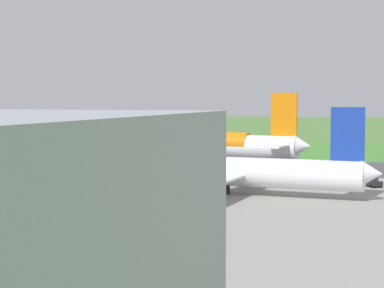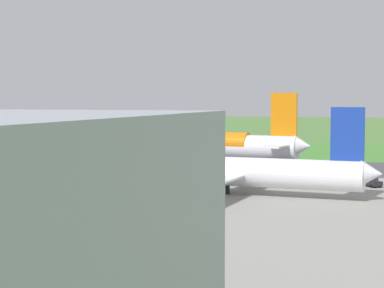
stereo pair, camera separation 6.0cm
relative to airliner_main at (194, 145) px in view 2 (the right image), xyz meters
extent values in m
plane|color=#547F3D|center=(4.60, -0.05, -4.35)|extent=(800.00, 800.00, 0.00)
cube|color=#47474C|center=(4.60, -0.05, -4.32)|extent=(600.00, 31.04, 0.06)
cube|color=gray|center=(4.60, 50.33, -4.33)|extent=(440.00, 110.00, 0.05)
cube|color=#478534|center=(4.60, -43.69, -4.33)|extent=(600.00, 80.00, 0.04)
cylinder|color=white|center=(0.38, -0.05, -0.15)|extent=(48.27, 11.32, 5.20)
cone|color=white|center=(25.67, -3.32, -0.15)|extent=(3.61, 5.28, 4.94)
cone|color=white|center=(-24.62, 3.18, 0.45)|extent=(4.04, 4.83, 4.42)
cube|color=orange|center=(-20.57, 2.66, 6.95)|extent=(5.62, 1.21, 9.00)
cube|color=white|center=(-19.86, 8.12, 0.65)|extent=(5.12, 9.44, 0.36)
cube|color=white|center=(-21.28, -2.79, 0.65)|extent=(5.12, 9.44, 0.36)
cube|color=white|center=(0.80, 10.99, -0.55)|extent=(8.77, 22.59, 0.35)
cube|color=white|center=(-2.03, -10.83, -0.55)|extent=(8.77, 22.59, 0.35)
cylinder|color=#23284C|center=(2.83, 7.20, -3.03)|extent=(4.82, 3.35, 2.80)
cylinder|color=#23284C|center=(0.90, -7.68, -3.03)|extent=(4.82, 3.35, 2.80)
cylinder|color=black|center=(18.47, -2.39, -2.64)|extent=(0.70, 0.70, 3.42)
cylinder|color=black|center=(-2.09, 4.30, -2.64)|extent=(0.70, 0.70, 3.42)
cylinder|color=black|center=(-3.11, -3.63, -2.64)|extent=(0.70, 0.70, 3.42)
cylinder|color=orange|center=(0.38, -0.05, 0.37)|extent=(26.85, 8.57, 5.23)
cylinder|color=white|center=(-18.55, 43.57, -0.80)|extent=(40.84, 7.68, 4.40)
cone|color=white|center=(2.96, 41.82, -0.80)|extent=(2.87, 4.37, 4.18)
cone|color=white|center=(-39.80, 45.31, -0.29)|extent=(3.26, 3.97, 3.74)
cube|color=#19389E|center=(-36.36, 45.02, 5.21)|extent=(4.76, 0.81, 7.62)
cube|color=white|center=(-18.63, 52.92, -1.14)|extent=(6.57, 18.97, 0.30)
cube|color=white|center=(-20.15, 34.37, -1.14)|extent=(6.57, 18.97, 0.30)
cylinder|color=black|center=(-18.55, 43.57, -3.68)|extent=(0.68, 0.68, 1.35)
cone|color=white|center=(8.80, 51.96, -0.45)|extent=(3.00, 3.72, 3.60)
cube|color=red|center=(12.12, 52.11, 4.84)|extent=(4.57, 0.61, 7.33)
cube|color=black|center=(42.14, 3.25, -3.25)|extent=(2.98, 2.98, 1.30)
cube|color=silver|center=(40.80, 0.79, -2.80)|extent=(3.84, 4.44, 2.20)
cylinder|color=black|center=(41.26, 3.73, -3.90)|extent=(0.69, 0.93, 0.90)
cylinder|color=black|center=(43.01, 2.77, -3.90)|extent=(0.69, 0.93, 0.90)
cylinder|color=black|center=(39.63, 0.74, -3.90)|extent=(0.69, 0.93, 0.90)
cylinder|color=black|center=(41.39, -0.22, -3.90)|extent=(0.69, 0.93, 0.90)
cube|color=black|center=(-39.17, 28.23, -3.66)|extent=(3.96, 4.44, 0.75)
cube|color=#2D333D|center=(-39.05, 28.07, -3.01)|extent=(2.68, 2.78, 0.55)
cylinder|color=black|center=(-40.69, 28.85, -4.03)|extent=(0.56, 0.64, 0.64)
cylinder|color=black|center=(-39.33, 29.86, -4.03)|extent=(0.56, 0.64, 0.64)
cylinder|color=black|center=(-39.01, 26.60, -4.03)|extent=(0.56, 0.64, 0.64)
cylinder|color=black|center=(-37.65, 27.62, -4.03)|extent=(0.56, 0.64, 0.64)
cylinder|color=slate|center=(-16.46, -44.51, -3.36)|extent=(0.10, 0.10, 1.99)
cube|color=red|center=(-16.46, -44.53, -2.06)|extent=(0.60, 0.04, 0.60)
cone|color=orange|center=(-9.87, -42.82, -4.08)|extent=(0.40, 0.40, 0.55)
camera|label=1|loc=(-42.53, 141.30, 10.15)|focal=62.19mm
camera|label=2|loc=(-42.59, 141.28, 10.15)|focal=62.19mm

